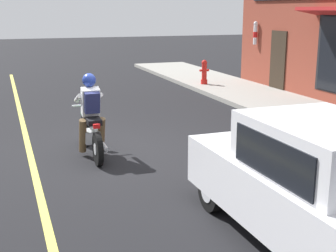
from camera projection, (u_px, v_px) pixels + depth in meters
The scene contains 6 objects.
ground_plane at pixel (124, 152), 9.43m from camera, with size 80.00×80.00×0.00m, color black.
sidewalk_curb at pixel (276, 103), 13.95m from camera, with size 2.60×22.00×0.14m, color gray.
lane_stripe at pixel (23, 125), 11.58m from camera, with size 0.12×19.80×0.01m, color #D1C64C.
motorcycle_with_rider at pixel (91, 121), 9.08m from camera, with size 0.56×2.02×1.62m.
car_hatchback at pixel (313, 183), 5.60m from camera, with size 1.68×3.80×1.57m.
fire_hydrant at pixel (204, 72), 17.04m from camera, with size 0.36×0.24×0.88m.
Camera 1 is at (-2.21, -8.80, 2.79)m, focal length 50.00 mm.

